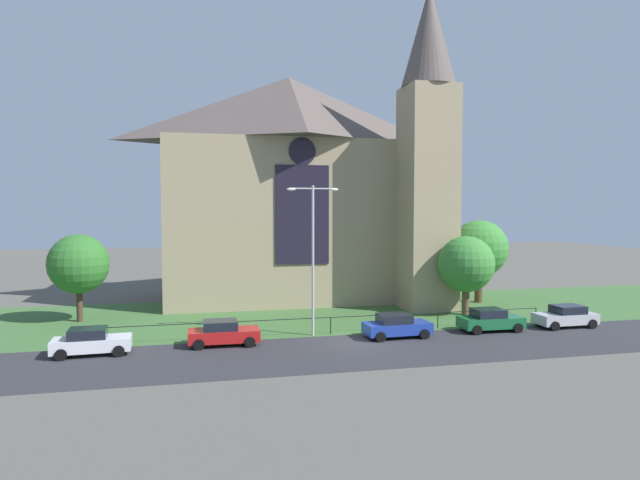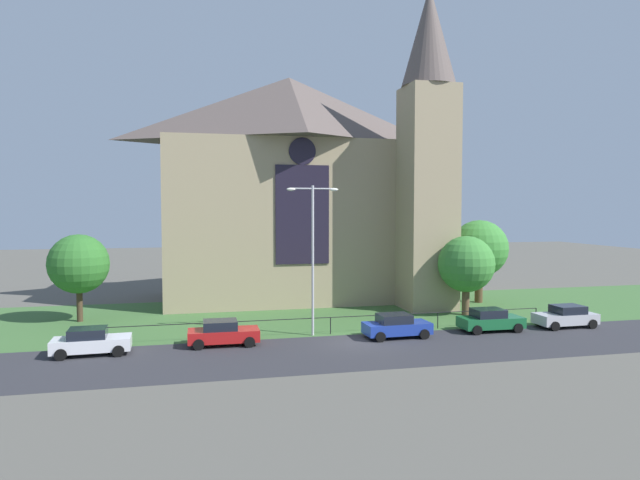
% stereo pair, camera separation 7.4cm
% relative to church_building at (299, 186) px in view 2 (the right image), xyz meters
% --- Properties ---
extents(ground, '(160.00, 160.00, 0.00)m').
position_rel_church_building_xyz_m(ground, '(0.17, -7.31, -10.27)').
color(ground, '#56544C').
extents(road_asphalt, '(120.00, 8.00, 0.01)m').
position_rel_church_building_xyz_m(road_asphalt, '(0.17, -19.31, -10.27)').
color(road_asphalt, '#2D2D33').
rests_on(road_asphalt, ground).
extents(grass_verge, '(120.00, 20.00, 0.01)m').
position_rel_church_building_xyz_m(grass_verge, '(0.17, -9.31, -10.27)').
color(grass_verge, '#3D6633').
rests_on(grass_verge, ground).
extents(church_building, '(23.20, 16.20, 26.00)m').
position_rel_church_building_xyz_m(church_building, '(0.00, 0.00, 0.00)').
color(church_building, tan).
rests_on(church_building, ground).
extents(iron_railing, '(30.30, 0.07, 1.13)m').
position_rel_church_building_xyz_m(iron_railing, '(-0.77, -14.81, -9.30)').
color(iron_railing, black).
rests_on(iron_railing, ground).
extents(tree_right_near, '(4.32, 4.32, 6.10)m').
position_rel_church_building_xyz_m(tree_right_near, '(11.02, -10.68, -6.36)').
color(tree_right_near, brown).
rests_on(tree_right_near, ground).
extents(tree_left_far, '(4.29, 4.29, 6.35)m').
position_rel_church_building_xyz_m(tree_left_far, '(-17.51, -6.72, -6.08)').
color(tree_left_far, '#423021').
rests_on(tree_left_far, ground).
extents(tree_right_far, '(4.94, 4.94, 7.20)m').
position_rel_church_building_xyz_m(tree_right_far, '(14.87, -5.67, -5.58)').
color(tree_right_far, '#4C3823').
rests_on(tree_right_far, ground).
extents(streetlamp_near, '(3.37, 0.26, 9.66)m').
position_rel_church_building_xyz_m(streetlamp_near, '(-1.98, -14.91, -4.26)').
color(streetlamp_near, '#B2B2B7').
rests_on(streetlamp_near, ground).
extents(parked_car_white, '(4.27, 2.17, 1.51)m').
position_rel_church_building_xyz_m(parked_car_white, '(-15.12, -16.79, -9.53)').
color(parked_car_white, silver).
rests_on(parked_car_white, ground).
extents(parked_car_red, '(4.23, 2.07, 1.51)m').
position_rel_church_building_xyz_m(parked_car_red, '(-7.79, -16.24, -9.53)').
color(parked_car_red, '#B21919').
rests_on(parked_car_red, ground).
extents(parked_car_blue, '(4.25, 2.13, 1.51)m').
position_rel_church_building_xyz_m(parked_car_blue, '(3.06, -16.70, -9.53)').
color(parked_car_blue, '#1E3899').
rests_on(parked_car_blue, ground).
extents(parked_car_green, '(4.22, 2.07, 1.51)m').
position_rel_church_building_xyz_m(parked_car_green, '(9.84, -16.35, -9.53)').
color(parked_car_green, '#196033').
rests_on(parked_car_green, ground).
extents(parked_car_silver, '(4.22, 2.06, 1.51)m').
position_rel_church_building_xyz_m(parked_car_silver, '(15.62, -16.36, -9.53)').
color(parked_car_silver, '#B7B7BC').
rests_on(parked_car_silver, ground).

